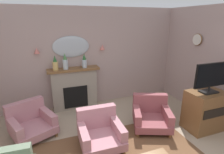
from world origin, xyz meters
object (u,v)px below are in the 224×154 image
object	(u,v)px
wall_sconce_right	(102,47)
armchair_beside_couch	(100,131)
wall_sconce_left	(37,51)
armchair_by_coffee_table	(31,122)
fireplace	(75,89)
tv_flatscreen	(211,77)
tv_cabinet	(204,111)
wall_clock	(197,40)
mantel_vase_left	(55,64)
wall_mirror	(71,47)
armchair_near_fireplace	(151,114)
mantel_vase_centre	(84,61)
mantel_vase_right	(65,62)

from	to	relation	value
wall_sconce_right	armchair_beside_couch	size ratio (longest dim) A/B	0.17
wall_sconce_left	wall_sconce_right	bearing A→B (deg)	0.00
wall_sconce_right	armchair_by_coffee_table	size ratio (longest dim) A/B	0.13
fireplace	tv_flatscreen	distance (m)	3.35
wall_sconce_left	tv_cabinet	world-z (taller)	wall_sconce_left
armchair_beside_couch	wall_sconce_right	bearing A→B (deg)	70.31
wall_sconce_right	fireplace	bearing A→B (deg)	-173.84
wall_clock	mantel_vase_left	bearing A→B (deg)	163.71
wall_clock	tv_cabinet	xyz separation A→B (m)	(-0.51, -0.99, -1.45)
wall_mirror	tv_cabinet	world-z (taller)	wall_mirror
wall_clock	armchair_near_fireplace	world-z (taller)	wall_clock
fireplace	armchair_beside_couch	size ratio (longest dim) A/B	1.62
armchair_beside_couch	armchair_by_coffee_table	bearing A→B (deg)	147.51
wall_sconce_right	armchair_by_coffee_table	world-z (taller)	wall_sconce_right
wall_mirror	wall_clock	bearing A→B (deg)	-21.35
wall_sconce_right	mantel_vase_centre	bearing A→B (deg)	-167.69
fireplace	armchair_near_fireplace	xyz separation A→B (m)	(1.48, -1.55, -0.27)
wall_sconce_left	mantel_vase_left	bearing A→B (deg)	-16.70
wall_sconce_left	armchair_near_fireplace	bearing A→B (deg)	-35.17
wall_mirror	wall_sconce_left	distance (m)	0.85
wall_mirror	armchair_by_coffee_table	distance (m)	2.09
armchair_by_coffee_table	tv_cabinet	world-z (taller)	tv_cabinet
armchair_by_coffee_table	tv_flatscreen	size ratio (longest dim) A/B	1.28
wall_sconce_right	armchair_by_coffee_table	xyz separation A→B (m)	(-1.96, -1.03, -1.35)
mantel_vase_right	wall_mirror	size ratio (longest dim) A/B	0.43
wall_sconce_right	tv_cabinet	xyz separation A→B (m)	(1.70, -2.14, -1.21)
mantel_vase_right	wall_clock	size ratio (longest dim) A/B	1.33
mantel_vase_right	wall_sconce_right	xyz separation A→B (m)	(1.05, 0.12, 0.32)
mantel_vase_left	armchair_by_coffee_table	size ratio (longest dim) A/B	0.35
fireplace	mantel_vase_centre	distance (m)	0.81
mantel_vase_right	wall_clock	xyz separation A→B (m)	(3.26, -1.02, 0.56)
armchair_beside_couch	tv_flatscreen	world-z (taller)	tv_flatscreen
mantel_vase_centre	tv_cabinet	size ratio (longest dim) A/B	0.42
mantel_vase_centre	armchair_beside_couch	distance (m)	2.01
armchair_near_fireplace	wall_sconce_left	bearing A→B (deg)	144.83
tv_cabinet	tv_flatscreen	bearing A→B (deg)	-90.00
mantel_vase_left	wall_clock	world-z (taller)	wall_clock
mantel_vase_left	mantel_vase_right	size ratio (longest dim) A/B	0.92
armchair_beside_couch	tv_cabinet	distance (m)	2.38
armchair_by_coffee_table	tv_flatscreen	bearing A→B (deg)	-17.23
mantel_vase_centre	tv_cabinet	world-z (taller)	mantel_vase_centre
mantel_vase_right	armchair_near_fireplace	bearing A→B (deg)	-42.16
tv_cabinet	mantel_vase_right	bearing A→B (deg)	143.71
mantel_vase_right	wall_sconce_right	size ratio (longest dim) A/B	2.95
mantel_vase_centre	wall_sconce_left	bearing A→B (deg)	174.04
wall_sconce_left	tv_flatscreen	world-z (taller)	wall_sconce_left
armchair_near_fireplace	mantel_vase_centre	bearing A→B (deg)	127.83
wall_clock	tv_cabinet	bearing A→B (deg)	-117.20
wall_clock	armchair_beside_couch	bearing A→B (deg)	-166.20
wall_sconce_right	armchair_by_coffee_table	distance (m)	2.59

